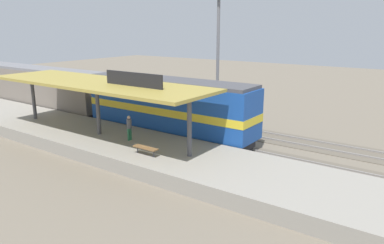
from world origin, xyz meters
name	(u,v)px	position (x,y,z in m)	size (l,w,h in m)	color
ground_plane	(159,126)	(2.00, 0.00, 0.00)	(120.00, 120.00, 0.00)	#706656
track_near	(143,131)	(0.00, 0.00, 0.03)	(3.20, 110.00, 0.16)	#5F5649
track_far	(177,120)	(4.60, 0.00, 0.03)	(3.20, 110.00, 0.16)	#5F5649
platform	(100,140)	(-4.60, 0.00, 0.45)	(6.00, 44.00, 0.90)	gray
station_canopy	(97,84)	(-4.60, -0.09, 4.53)	(5.20, 18.00, 4.70)	#47474C
platform_bench	(145,148)	(-6.00, -5.75, 1.34)	(0.44, 1.70, 0.50)	#333338
locomotive	(168,107)	(0.00, -2.70, 2.41)	(2.93, 14.43, 4.44)	#28282D
passenger_carriage_single	(34,87)	(0.00, 15.30, 2.31)	(2.90, 20.00, 4.24)	#28282D
light_mast	(218,27)	(7.80, -2.31, 8.40)	(1.10, 1.10, 11.70)	slate
person_waiting	(129,127)	(-4.39, -2.83, 1.85)	(0.34, 0.34, 1.71)	#23603D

